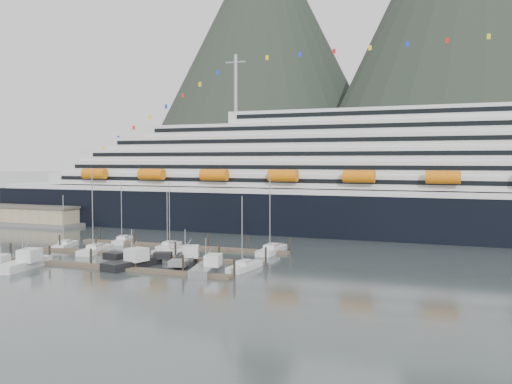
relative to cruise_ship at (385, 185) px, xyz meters
The scene contains 19 objects.
ground 63.76m from the cruise_ship, 118.66° to the right, with size 1600.00×1600.00×0.00m, color #495655.
mountains 555.11m from the cruise_ship, 87.59° to the left, with size 870.00×440.00×420.00m.
cruise_ship is the anchor object (origin of this frame).
warehouse 103.31m from the cruise_ship, behind, with size 46.00×20.00×5.80m.
dock_near 74.63m from the cruise_ship, 118.31° to the right, with size 48.18×2.28×3.20m.
dock_mid 63.65m from the cruise_ship, 123.96° to the right, with size 48.18×2.28×3.20m.
dock_far 53.59m from the cruise_ship, 131.95° to the right, with size 48.18×2.28×3.20m.
sailboat_a 75.43m from the cruise_ship, 139.92° to the right, with size 5.20×8.90×11.34m.
sailboat_b 70.36m from the cruise_ship, 132.47° to the right, with size 4.72×11.09×16.83m.
sailboat_c 58.30m from the cruise_ship, 123.27° to the right, with size 5.19×8.89×12.06m.
sailboat_d 57.03m from the cruise_ship, 126.09° to the right, with size 5.06×9.66×14.26m.
sailboat_e 63.66m from the cruise_ship, 143.38° to the right, with size 5.76×9.93×13.64m.
sailboat_f 55.99m from the cruise_ship, 131.63° to the right, with size 3.66×8.72×12.13m.
sailboat_g 42.59m from the cruise_ship, 111.18° to the right, with size 3.48×11.69×16.03m.
sailboat_h 59.32m from the cruise_ship, 102.32° to the right, with size 3.00×8.98×12.64m.
trawler_a 85.23m from the cruise_ship, 124.10° to the right, with size 9.49×13.01×6.90m.
trawler_b 70.47m from the cruise_ship, 116.29° to the right, with size 8.78×11.44×7.12m.
trawler_c 64.66m from the cruise_ship, 105.89° to the right, with size 9.13×12.32×6.04m.
trawler_e 61.89m from the cruise_ship, 113.55° to the right, with size 9.11×10.71×6.64m.
Camera 1 is at (57.24, -91.63, 18.00)m, focal length 42.00 mm.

